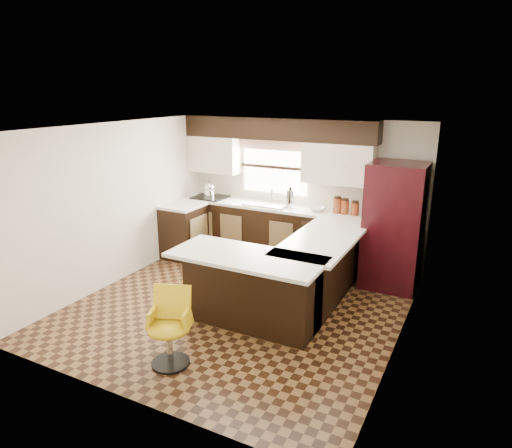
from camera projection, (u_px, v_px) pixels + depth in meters
The scene contains 30 objects.
floor at pixel (240, 305), 6.26m from camera, with size 4.40×4.40×0.00m, color #49301A.
ceiling at pixel (237, 128), 5.57m from camera, with size 4.40×4.40×0.00m, color silver.
wall_back at pixel (301, 190), 7.79m from camera, with size 4.40×4.40×0.00m, color beige.
wall_front at pixel (117, 284), 4.04m from camera, with size 4.40×4.40×0.00m, color beige.
wall_left at pixel (116, 204), 6.83m from camera, with size 4.40×4.40×0.00m, color beige.
wall_right at pixel (406, 246), 5.00m from camera, with size 4.40×4.40×0.00m, color beige.
base_cab_back at pixel (270, 232), 7.95m from camera, with size 3.30×0.60×0.90m, color black.
base_cab_left at pixel (184, 232), 7.98m from camera, with size 0.60×0.70×0.90m, color black.
counter_back at pixel (270, 206), 7.81m from camera, with size 3.30×0.60×0.04m, color silver.
counter_left at pixel (183, 206), 7.85m from camera, with size 0.60×0.70×0.04m, color silver.
soffit at pixel (277, 129), 7.52m from camera, with size 3.40×0.35×0.36m, color black.
upper_cab_left at pixel (215, 154), 8.20m from camera, with size 0.94×0.35×0.64m, color beige.
upper_cab_right at pixel (338, 164), 7.19m from camera, with size 1.14×0.35×0.64m, color beige.
window_pane at pixel (275, 167), 7.89m from camera, with size 1.20×0.02×0.90m, color white.
valance at pixel (274, 145), 7.75m from camera, with size 1.30×0.06×0.18m, color #D19B93.
sink at pixel (267, 204), 7.80m from camera, with size 0.75×0.45×0.03m, color #B2B2B7.
dishwasher at pixel (319, 247), 7.27m from camera, with size 0.58×0.03×0.78m, color black.
cooktop at pixel (210, 197), 8.31m from camera, with size 0.58×0.50×0.03m, color black.
peninsula_long at pixel (318, 271), 6.27m from camera, with size 0.60×1.95×0.90m, color black.
peninsula_return at pixel (252, 290), 5.67m from camera, with size 1.65×0.60×0.90m, color black.
counter_pen_long at pixel (323, 239), 6.11m from camera, with size 0.84×1.95×0.04m, color silver.
counter_pen_return at pixel (247, 257), 5.46m from camera, with size 1.89×0.84×0.04m, color silver.
refrigerator at pixel (394, 226), 6.66m from camera, with size 0.80×0.76×1.86m, color black.
bar_chair at pixel (169, 329), 4.81m from camera, with size 0.45×0.45×0.84m, color gold, non-canonical shape.
kettle at pixel (210, 189), 8.27m from camera, with size 0.21×0.21×0.29m, color silver, non-canonical shape.
percolator at pixel (290, 198), 7.60m from camera, with size 0.13×0.13×0.31m, color silver.
mixing_bowl at pixel (317, 209), 7.43m from camera, with size 0.26×0.26×0.06m, color white.
canister_large at pixel (337, 206), 7.27m from camera, with size 0.14×0.14×0.24m, color maroon.
canister_med at pixel (345, 207), 7.22m from camera, with size 0.13×0.13×0.22m, color maroon.
canister_small at pixel (355, 209), 7.15m from camera, with size 0.13×0.13×0.20m, color maroon.
Camera 1 is at (2.79, -4.95, 2.86)m, focal length 32.00 mm.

